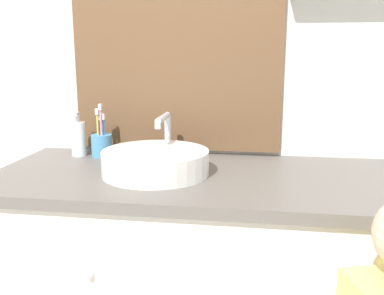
{
  "coord_description": "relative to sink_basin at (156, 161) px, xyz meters",
  "views": [
    {
      "loc": [
        0.11,
        -1.02,
        1.18
      ],
      "look_at": [
        -0.08,
        0.25,
        0.89
      ],
      "focal_mm": 40.0,
      "sensor_mm": 36.0,
      "label": 1
    }
  ],
  "objects": [
    {
      "name": "wall_back",
      "position": [
        0.21,
        0.33,
        0.45
      ],
      "size": [
        3.2,
        0.18,
        2.5
      ],
      "color": "silver",
      "rests_on": "ground_plane"
    },
    {
      "name": "toothbrush_holder",
      "position": [
        -0.26,
        0.2,
        0.01
      ],
      "size": [
        0.08,
        0.08,
        0.2
      ],
      "color": "#4C93C6",
      "rests_on": "vanity_counter"
    },
    {
      "name": "soap_dispenser",
      "position": [
        -0.35,
        0.2,
        0.03
      ],
      "size": [
        0.05,
        0.05,
        0.17
      ],
      "color": "white",
      "rests_on": "vanity_counter"
    },
    {
      "name": "sink_basin",
      "position": [
        0.0,
        0.0,
        0.0
      ],
      "size": [
        0.35,
        0.4,
        0.18
      ],
      "color": "white",
      "rests_on": "vanity_counter"
    },
    {
      "name": "vanity_counter",
      "position": [
        0.2,
        0.01,
        -0.44
      ],
      "size": [
        1.49,
        0.6,
        0.79
      ],
      "color": "silver",
      "rests_on": "ground_plane"
    }
  ]
}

